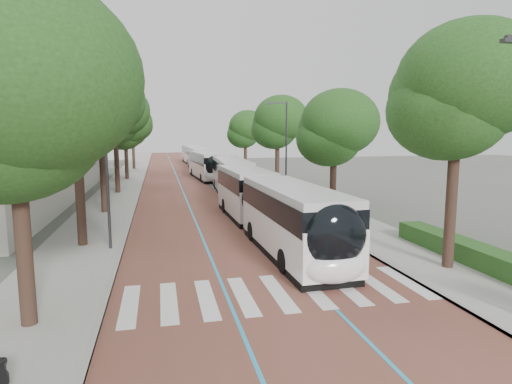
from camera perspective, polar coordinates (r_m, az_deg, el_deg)
ground at (r=14.45m, az=3.26°, el=-14.77°), size 160.00×160.00×0.00m
road at (r=53.23m, az=-8.71°, el=1.84°), size 11.00×140.00×0.02m
sidewalk_left at (r=53.22m, az=-16.79°, el=1.64°), size 4.00×140.00×0.12m
sidewalk_right at (r=54.26m, az=-0.79°, el=2.10°), size 4.00×140.00×0.12m
kerb_left at (r=53.12m, az=-14.75°, el=1.71°), size 0.20×140.00×0.14m
kerb_right at (r=53.90m, az=-2.76°, el=2.05°), size 0.20×140.00×0.14m
zebra_crossing at (r=15.38m, az=2.94°, el=-13.22°), size 10.55×3.60×0.01m
lane_line_left at (r=53.14m, az=-10.43°, el=1.80°), size 0.12×126.00×0.01m
lane_line_right at (r=53.36m, az=-7.00°, el=1.90°), size 0.12×126.00×0.01m
streetlight_far at (r=36.31m, az=3.79°, el=6.72°), size 1.82×0.20×8.00m
lamp_post_left at (r=20.99m, az=-19.30°, el=3.51°), size 0.14×0.14×8.00m
trees_left at (r=36.78m, az=-18.93°, el=9.11°), size 6.34×60.91×9.73m
trees_right at (r=35.61m, az=6.00°, el=8.91°), size 5.49×47.28×9.27m
lead_bus at (r=23.01m, az=1.79°, el=-1.95°), size 3.00×18.46×3.20m
bus_queued_0 at (r=38.50m, az=-3.23°, el=2.03°), size 3.10×12.50×3.20m
bus_queued_1 at (r=51.85m, az=-6.59°, el=3.51°), size 3.31×12.53×3.20m
bus_queued_2 at (r=64.74m, az=-7.51°, el=4.36°), size 2.78×12.45×3.20m
bus_queued_3 at (r=78.98m, az=-8.51°, el=4.98°), size 3.04×12.49×3.20m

